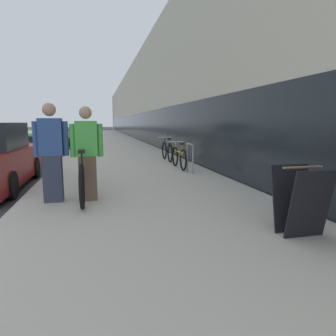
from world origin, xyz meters
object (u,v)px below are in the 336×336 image
sandwich_board_sign (301,201)px  cruiser_bike_middle (167,151)px  tandem_bicycle (84,176)px  parked_sedan_far (52,137)px  bike_rack_hoop (190,155)px  vintage_roadster_curbside (34,150)px  person_rider (87,154)px  person_bystander (52,153)px  cruiser_bike_nearest (179,157)px

sandwich_board_sign → cruiser_bike_middle: bearing=89.8°
tandem_bicycle → sandwich_board_sign: bearing=-44.6°
sandwich_board_sign → parked_sedan_far: size_ratio=0.19×
bike_rack_hoop → sandwich_board_sign: (-0.06, -4.95, -0.06)m
vintage_roadster_curbside → bike_rack_hoop: bearing=-47.4°
person_rider → bike_rack_hoop: person_rider is taller
sandwich_board_sign → parked_sedan_far: bearing=107.5°
cruiser_bike_middle → parked_sedan_far: parked_sedan_far is taller
bike_rack_hoop → cruiser_bike_middle: 2.82m
person_bystander → sandwich_board_sign: person_bystander is taller
bike_rack_hoop → sandwich_board_sign: size_ratio=0.94×
sandwich_board_sign → vintage_roadster_curbside: bearing=116.0°
cruiser_bike_middle → parked_sedan_far: bearing=120.6°
cruiser_bike_nearest → parked_sedan_far: (-5.28, 11.02, 0.20)m
cruiser_bike_nearest → parked_sedan_far: 12.22m
person_rider → sandwich_board_sign: 3.67m
tandem_bicycle → person_rider: bearing=-75.2°
cruiser_bike_nearest → cruiser_bike_middle: bearing=88.0°
person_bystander → bike_rack_hoop: bearing=36.2°
sandwich_board_sign → vintage_roadster_curbside: 11.90m
person_bystander → bike_rack_hoop: person_bystander is taller
bike_rack_hoop → sandwich_board_sign: bearing=-90.7°
tandem_bicycle → vintage_roadster_curbside: 8.29m
vintage_roadster_curbside → person_bystander: bearing=-77.1°
cruiser_bike_middle → sandwich_board_sign: sandwich_board_sign is taller
cruiser_bike_nearest → person_bystander: bearing=-134.7°
person_bystander → sandwich_board_sign: size_ratio=1.98×
bike_rack_hoop → cruiser_bike_middle: (-0.03, 2.82, -0.14)m
cruiser_bike_middle → sandwich_board_sign: (-0.03, -7.77, 0.08)m
person_rider → sandwich_board_sign: bearing=-41.9°
sandwich_board_sign → person_bystander: bearing=143.5°
bike_rack_hoop → vintage_roadster_curbside: bearing=132.6°
person_bystander → vintage_roadster_curbside: size_ratio=0.41×
cruiser_bike_nearest → sandwich_board_sign: sandwich_board_sign is taller
cruiser_bike_nearest → bike_rack_hoop: bearing=-83.4°
tandem_bicycle → sandwich_board_sign: 3.93m
person_rider → cruiser_bike_nearest: size_ratio=1.06×
person_rider → parked_sedan_far: bearing=100.3°
person_rider → parked_sedan_far: 14.62m
person_rider → vintage_roadster_curbside: person_rider is taller
cruiser_bike_nearest → parked_sedan_far: bearing=115.6°
person_rider → vintage_roadster_curbside: size_ratio=0.40×
cruiser_bike_nearest → vintage_roadster_curbside: size_ratio=0.38×
person_bystander → cruiser_bike_middle: bearing=57.6°
tandem_bicycle → bike_rack_hoop: 3.60m
cruiser_bike_nearest → vintage_roadster_curbside: cruiser_bike_nearest is taller
tandem_bicycle → vintage_roadster_curbside: tandem_bicycle is taller
person_bystander → parked_sedan_far: size_ratio=0.38×
sandwich_board_sign → cruiser_bike_nearest: bearing=90.4°
bike_rack_hoop → person_bystander: bearing=-143.8°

